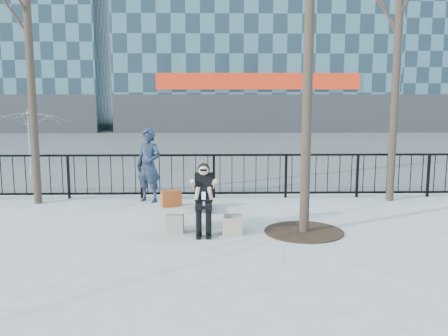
{
  "coord_description": "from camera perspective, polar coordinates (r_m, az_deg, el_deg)",
  "views": [
    {
      "loc": [
        0.16,
        -9.24,
        2.68
      ],
      "look_at": [
        0.4,
        0.8,
        1.1
      ],
      "focal_mm": 40.0,
      "sensor_mm": 36.0,
      "label": 1
    }
  ],
  "objects": [
    {
      "name": "handbag",
      "position": [
        9.51,
        -6.06,
        -3.47
      ],
      "size": [
        0.41,
        0.29,
        0.31
      ],
      "primitive_type": "cube",
      "rotation": [
        0.0,
        0.0,
        0.34
      ],
      "color": "#973A12",
      "rests_on": "bench_main"
    },
    {
      "name": "street_surface",
      "position": [
        24.38,
        -1.73,
        2.63
      ],
      "size": [
        60.0,
        23.0,
        0.01
      ],
      "primitive_type": "cube",
      "color": "#474747",
      "rests_on": "ground"
    },
    {
      "name": "shopping_bag",
      "position": [
        9.28,
        0.98,
        -6.8
      ],
      "size": [
        0.36,
        0.19,
        0.32
      ],
      "primitive_type": "cube",
      "rotation": [
        0.0,
        0.0,
        0.18
      ],
      "color": "beige",
      "rests_on": "ground"
    },
    {
      "name": "tree_grate",
      "position": [
        9.67,
        9.12,
        -7.18
      ],
      "size": [
        1.5,
        1.5,
        0.02
      ],
      "primitive_type": "cylinder",
      "color": "black",
      "rests_on": "ground"
    },
    {
      "name": "bench_main",
      "position": [
        9.54,
        -2.3,
        -5.5
      ],
      "size": [
        1.65,
        0.46,
        0.49
      ],
      "color": "gray",
      "rests_on": "ground"
    },
    {
      "name": "seated_woman",
      "position": [
        9.3,
        -2.33,
        -3.55
      ],
      "size": [
        0.5,
        0.64,
        1.34
      ],
      "color": "black",
      "rests_on": "ground"
    },
    {
      "name": "ground",
      "position": [
        9.62,
        -2.29,
        -7.24
      ],
      "size": [
        120.0,
        120.0,
        0.0
      ],
      "primitive_type": "plane",
      "color": "gray",
      "rests_on": "ground"
    },
    {
      "name": "standing_man",
      "position": [
        12.08,
        -8.6,
        0.29
      ],
      "size": [
        0.76,
        0.65,
        1.77
      ],
      "primitive_type": "imported",
      "rotation": [
        0.0,
        0.0,
        -0.43
      ],
      "color": "black",
      "rests_on": "ground"
    },
    {
      "name": "railing",
      "position": [
        12.42,
        -2.08,
        -0.92
      ],
      "size": [
        14.0,
        0.06,
        1.1
      ],
      "color": "black",
      "rests_on": "ground"
    },
    {
      "name": "vendor_umbrella",
      "position": [
        15.94,
        -21.41,
        2.5
      ],
      "size": [
        2.44,
        2.48,
        2.12
      ],
      "primitive_type": "imported",
      "rotation": [
        0.0,
        0.0,
        0.05
      ],
      "color": "yellow",
      "rests_on": "ground"
    }
  ]
}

